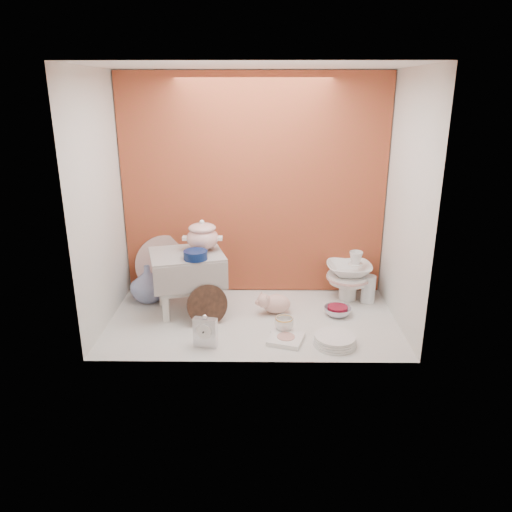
{
  "coord_description": "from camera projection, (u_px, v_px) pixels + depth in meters",
  "views": [
    {
      "loc": [
        0.05,
        -2.78,
        1.38
      ],
      "look_at": [
        0.02,
        0.02,
        0.42
      ],
      "focal_mm": 34.26,
      "sensor_mm": 36.0,
      "label": 1
    }
  ],
  "objects": [
    {
      "name": "teacup_saucer",
      "position": [
        284.0,
        332.0,
        2.92
      ],
      "size": [
        0.21,
        0.21,
        0.01
      ],
      "primitive_type": "cylinder",
      "rotation": [
        0.0,
        0.0,
        -0.41
      ],
      "color": "white",
      "rests_on": "ground"
    },
    {
      "name": "clear_glass_vase",
      "position": [
        368.0,
        289.0,
        3.31
      ],
      "size": [
        0.11,
        0.11,
        0.19
      ],
      "primitive_type": "cylinder",
      "rotation": [
        0.0,
        0.0,
        0.25
      ],
      "color": "silver",
      "rests_on": "ground"
    },
    {
      "name": "crystal_bowl",
      "position": [
        337.0,
        311.0,
        3.14
      ],
      "size": [
        0.22,
        0.22,
        0.05
      ],
      "primitive_type": "imported",
      "rotation": [
        0.0,
        0.0,
        -0.28
      ],
      "color": "silver",
      "rests_on": "ground"
    },
    {
      "name": "lacquer_tray",
      "position": [
        207.0,
        305.0,
        2.99
      ],
      "size": [
        0.26,
        0.16,
        0.25
      ],
      "primitive_type": null,
      "rotation": [
        0.0,
        0.0,
        0.39
      ],
      "color": "black",
      "rests_on": "ground"
    },
    {
      "name": "porcelain_tower",
      "position": [
        349.0,
        275.0,
        3.34
      ],
      "size": [
        0.37,
        0.37,
        0.35
      ],
      "primitive_type": null,
      "rotation": [
        0.0,
        0.0,
        -0.26
      ],
      "color": "white",
      "rests_on": "ground"
    },
    {
      "name": "lattice_dish",
      "position": [
        286.0,
        339.0,
        2.82
      ],
      "size": [
        0.24,
        0.24,
        0.03
      ],
      "primitive_type": "cube",
      "rotation": [
        0.0,
        0.0,
        -0.3
      ],
      "color": "white",
      "rests_on": "ground"
    },
    {
      "name": "step_stool",
      "position": [
        188.0,
        282.0,
        3.16
      ],
      "size": [
        0.54,
        0.5,
        0.4
      ],
      "primitive_type": null,
      "rotation": [
        0.0,
        0.0,
        0.28
      ],
      "color": "silver",
      "rests_on": "ground"
    },
    {
      "name": "mantel_clock",
      "position": [
        205.0,
        331.0,
        2.73
      ],
      "size": [
        0.14,
        0.07,
        0.19
      ],
      "primitive_type": "cube",
      "rotation": [
        0.0,
        0.0,
        -0.21
      ],
      "color": "silver",
      "rests_on": "ground"
    },
    {
      "name": "blue_white_vase",
      "position": [
        148.0,
        283.0,
        3.33
      ],
      "size": [
        0.25,
        0.25,
        0.25
      ],
      "primitive_type": "imported",
      "rotation": [
        0.0,
        0.0,
        0.01
      ],
      "color": "silver",
      "rests_on": "ground"
    },
    {
      "name": "soup_tureen",
      "position": [
        202.0,
        235.0,
        3.11
      ],
      "size": [
        0.3,
        0.3,
        0.2
      ],
      "primitive_type": null,
      "rotation": [
        0.0,
        0.0,
        -0.27
      ],
      "color": "white",
      "rests_on": "step_stool"
    },
    {
      "name": "floral_platter",
      "position": [
        166.0,
        265.0,
        3.44
      ],
      "size": [
        0.43,
        0.17,
        0.42
      ],
      "primitive_type": null,
      "rotation": [
        0.0,
        0.0,
        0.19
      ],
      "color": "silver",
      "rests_on": "ground"
    },
    {
      "name": "plush_pig",
      "position": [
        277.0,
        303.0,
        3.15
      ],
      "size": [
        0.25,
        0.18,
        0.14
      ],
      "primitive_type": "ellipsoid",
      "rotation": [
        0.0,
        0.0,
        -0.11
      ],
      "color": "#D6A496",
      "rests_on": "ground"
    },
    {
      "name": "gold_rim_teacup",
      "position": [
        284.0,
        324.0,
        2.9
      ],
      "size": [
        0.12,
        0.12,
        0.09
      ],
      "primitive_type": "imported",
      "rotation": [
        0.0,
        0.0,
        -0.05
      ],
      "color": "white",
      "rests_on": "teacup_saucer"
    },
    {
      "name": "cobalt_bowl",
      "position": [
        195.0,
        255.0,
        2.97
      ],
      "size": [
        0.16,
        0.16,
        0.05
      ],
      "primitive_type": "cylinder",
      "rotation": [
        0.0,
        0.0,
        -0.08
      ],
      "color": "#0A1B4B",
      "rests_on": "step_stool"
    },
    {
      "name": "niche_shell",
      "position": [
        253.0,
        168.0,
        2.95
      ],
      "size": [
        1.86,
        1.03,
        1.53
      ],
      "color": "#A13928",
      "rests_on": "ground"
    },
    {
      "name": "dinner_plate_stack",
      "position": [
        335.0,
        340.0,
        2.77
      ],
      "size": [
        0.28,
        0.28,
        0.06
      ],
      "primitive_type": "cylinder",
      "rotation": [
        0.0,
        0.0,
        0.13
      ],
      "color": "white",
      "rests_on": "ground"
    },
    {
      "name": "ground",
      "position": [
        253.0,
        320.0,
        3.08
      ],
      "size": [
        1.8,
        1.8,
        0.0
      ],
      "primitive_type": "plane",
      "color": "silver",
      "rests_on": "ground"
    }
  ]
}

